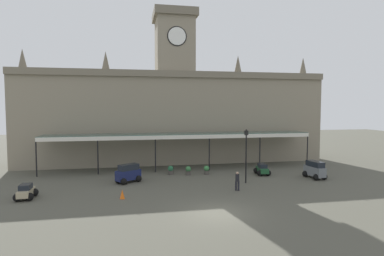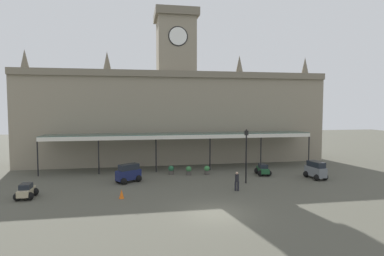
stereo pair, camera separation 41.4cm
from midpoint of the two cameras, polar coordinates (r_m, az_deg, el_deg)
ground_plane at (r=22.63m, az=4.74°, el=-15.06°), size 140.00×140.00×0.00m
station_building at (r=42.47m, az=-2.64°, el=2.78°), size 39.18×6.52×19.73m
entrance_canopy at (r=37.18m, az=-1.53°, el=-1.23°), size 31.20×3.26×4.19m
car_navy_van at (r=31.62m, az=-10.97°, el=-8.12°), size 2.58×2.37×1.77m
car_green_sedan at (r=35.28m, az=12.94°, el=-7.41°), size 1.67×2.14×1.19m
car_grey_van at (r=35.02m, az=21.65°, el=-7.16°), size 1.78×2.49×1.77m
car_beige_sedan at (r=29.03m, az=-27.28°, el=-10.18°), size 1.54×2.06×1.19m
pedestrian_crossing_forecourt at (r=28.29m, az=8.50°, el=-9.31°), size 0.37×0.34×1.67m
victorian_lamppost at (r=30.78m, az=10.10°, el=-3.90°), size 0.30×0.30×5.19m
traffic_cone at (r=26.43m, az=-12.10°, el=-11.51°), size 0.40×0.40×0.73m
planter_by_canopy at (r=34.64m, az=3.04°, el=-7.55°), size 0.60×0.60×0.96m
planter_forecourt_centre at (r=34.65m, az=-3.44°, el=-7.55°), size 0.60×0.60×0.96m
planter_near_kerb at (r=34.34m, az=-0.25°, el=-7.64°), size 0.60×0.60×0.96m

